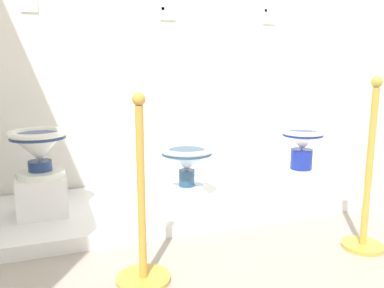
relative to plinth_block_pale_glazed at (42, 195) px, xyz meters
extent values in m
cube|color=white|center=(1.05, 0.56, 1.39)|extent=(3.82, 0.06, 3.23)
cube|color=white|center=(1.05, 0.01, -0.18)|extent=(3.07, 1.00, 0.09)
cube|color=white|center=(0.00, 0.00, 0.00)|extent=(0.32, 0.30, 0.26)
cylinder|color=white|center=(0.00, 0.00, 0.15)|extent=(0.31, 0.31, 0.04)
cylinder|color=navy|center=(0.00, 0.00, 0.21)|extent=(0.15, 0.15, 0.07)
cone|color=white|center=(0.00, 0.00, 0.33)|extent=(0.36, 0.36, 0.19)
cylinder|color=navy|center=(0.00, 0.00, 0.41)|extent=(0.36, 0.36, 0.03)
torus|color=white|center=(0.00, 0.00, 0.43)|extent=(0.38, 0.38, 0.04)
cylinder|color=navy|center=(0.00, 0.00, 0.42)|extent=(0.25, 0.25, 0.01)
cube|color=white|center=(1.03, -0.02, -0.11)|extent=(0.28, 0.36, 0.04)
cylinder|color=silver|center=(1.03, -0.02, -0.06)|extent=(0.25, 0.25, 0.05)
cylinder|color=#2B4C6B|center=(1.03, -0.02, 0.03)|extent=(0.12, 0.12, 0.12)
cone|color=silver|center=(1.03, -0.02, 0.17)|extent=(0.39, 0.39, 0.16)
cylinder|color=#2B4C6B|center=(1.03, -0.02, 0.22)|extent=(0.38, 0.38, 0.03)
torus|color=silver|center=(1.03, -0.02, 0.24)|extent=(0.40, 0.40, 0.04)
cylinder|color=#2B4C6B|center=(1.03, -0.02, 0.24)|extent=(0.27, 0.27, 0.01)
cube|color=white|center=(2.05, -0.02, -0.09)|extent=(0.31, 0.38, 0.09)
cylinder|color=white|center=(2.05, -0.02, -0.02)|extent=(0.29, 0.29, 0.05)
cylinder|color=navy|center=(2.05, -0.02, 0.09)|extent=(0.18, 0.18, 0.17)
cone|color=white|center=(2.05, -0.02, 0.25)|extent=(0.34, 0.34, 0.15)
cylinder|color=navy|center=(2.05, -0.02, 0.30)|extent=(0.33, 0.33, 0.03)
torus|color=white|center=(2.05, -0.02, 0.32)|extent=(0.35, 0.35, 0.04)
cylinder|color=navy|center=(2.05, -0.02, 0.32)|extent=(0.24, 0.24, 0.01)
cube|color=white|center=(-0.01, 0.53, 1.33)|extent=(0.12, 0.01, 0.15)
cube|color=white|center=(1.06, 0.53, 1.29)|extent=(0.14, 0.01, 0.11)
cube|color=slate|center=(1.02, 0.53, 1.32)|extent=(0.02, 0.01, 0.02)
cube|color=white|center=(2.03, 0.53, 1.31)|extent=(0.13, 0.01, 0.15)
cube|color=#5B9E4C|center=(1.98, 0.53, 1.35)|extent=(0.02, 0.01, 0.02)
cylinder|color=gold|center=(0.47, -0.93, -0.21)|extent=(0.28, 0.28, 0.02)
cylinder|color=gold|center=(0.47, -0.93, 0.24)|extent=(0.04, 0.04, 0.88)
sphere|color=gold|center=(0.47, -0.93, 0.71)|extent=(0.06, 0.06, 0.06)
cylinder|color=gold|center=(1.81, -1.02, -0.21)|extent=(0.25, 0.25, 0.02)
cylinder|color=gold|center=(1.81, -1.02, 0.27)|extent=(0.04, 0.04, 0.94)
sphere|color=gold|center=(1.81, -1.02, 0.77)|extent=(0.06, 0.06, 0.06)
camera|label=1|loc=(0.07, -2.77, 0.86)|focal=37.24mm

